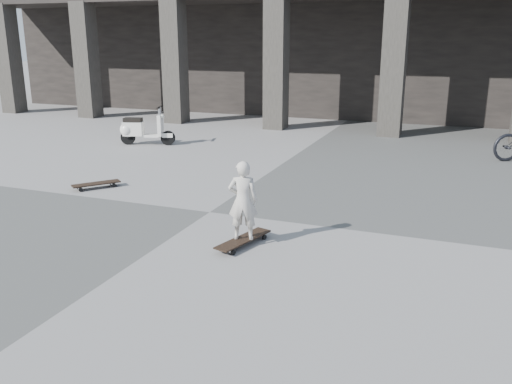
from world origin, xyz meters
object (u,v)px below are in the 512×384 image
(skateboard_spare, at_px, (96,184))
(longboard, at_px, (243,240))
(child, at_px, (243,200))
(scooter, at_px, (138,129))

(skateboard_spare, bearing_deg, longboard, -75.71)
(skateboard_spare, distance_m, child, 4.21)
(skateboard_spare, height_order, scooter, scooter)
(longboard, bearing_deg, skateboard_spare, 81.21)
(child, bearing_deg, longboard, -108.33)
(child, bearing_deg, scooter, -64.97)
(longboard, relative_size, skateboard_spare, 1.23)
(scooter, bearing_deg, longboard, -63.30)
(longboard, height_order, scooter, scooter)
(skateboard_spare, height_order, child, child)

